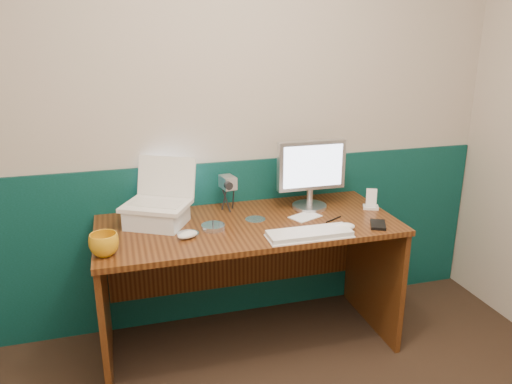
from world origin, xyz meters
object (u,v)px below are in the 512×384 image
object	(u,v)px
keyboard	(309,234)
mug	(104,245)
desk	(249,285)
laptop	(155,183)
monitor	(310,175)
camcorder	(228,195)

from	to	relation	value
keyboard	mug	world-z (taller)	mug
desk	laptop	size ratio (longest dim) A/B	4.87
desk	monitor	size ratio (longest dim) A/B	4.05
monitor	laptop	bearing A→B (deg)	-177.46
laptop	mug	xyz separation A→B (m)	(-0.27, -0.31, -0.18)
keyboard	camcorder	xyz separation A→B (m)	(-0.30, 0.49, 0.08)
desk	monitor	distance (m)	0.71
mug	camcorder	bearing A→B (deg)	32.42
mug	laptop	bearing A→B (deg)	49.35
laptop	camcorder	distance (m)	0.46
monitor	keyboard	distance (m)	0.47
desk	camcorder	xyz separation A→B (m)	(-0.06, 0.22, 0.46)
monitor	camcorder	bearing A→B (deg)	169.54
desk	laptop	bearing A→B (deg)	168.13
keyboard	desk	bearing A→B (deg)	132.76
laptop	mug	distance (m)	0.45
monitor	keyboard	bearing A→B (deg)	-111.39
laptop	mug	size ratio (longest dim) A/B	2.43
laptop	keyboard	xyz separation A→B (m)	(0.72, -0.37, -0.22)
keyboard	mug	distance (m)	0.99
desk	mug	xyz separation A→B (m)	(-0.74, -0.21, 0.43)
desk	camcorder	size ratio (longest dim) A/B	9.06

